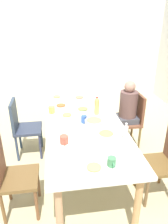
{
  "coord_description": "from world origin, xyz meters",
  "views": [
    {
      "loc": [
        2.41,
        -0.35,
        2.03
      ],
      "look_at": [
        0.0,
        0.0,
        0.92
      ],
      "focal_mm": 34.67,
      "sensor_mm": 36.0,
      "label": 1
    }
  ],
  "objects_px": {
    "plate_5": "(61,106)",
    "cup_2": "(64,140)",
    "chair_2": "(22,125)",
    "bowl_0": "(94,123)",
    "cup_1": "(96,102)",
    "plate_2": "(83,110)",
    "plate_3": "(57,97)",
    "dining_table": "(84,128)",
    "plate_4": "(67,116)",
    "bottle_1": "(97,106)",
    "bowl_1": "(106,136)",
    "bottle_0": "(126,133)",
    "plate_0": "(94,168)",
    "plate_1": "(79,98)",
    "cup_3": "(112,162)",
    "chair_0": "(132,118)",
    "chair_1": "(165,159)",
    "cup_0": "(84,119)",
    "person_0": "(127,109)",
    "cup_4": "(52,110)",
    "chair_3": "(10,174)"
  },
  "relations": [
    {
      "from": "plate_0",
      "to": "cup_0",
      "type": "xyz_separation_m",
      "value": [
        -0.91,
        0.04,
        0.03
      ]
    },
    {
      "from": "chair_2",
      "to": "cup_3",
      "type": "relative_size",
      "value": 7.81
    },
    {
      "from": "plate_3",
      "to": "bowl_0",
      "type": "bearing_deg",
      "value": 21.61
    },
    {
      "from": "plate_2",
      "to": "plate_3",
      "type": "height_order",
      "value": "same"
    },
    {
      "from": "person_0",
      "to": "plate_2",
      "type": "height_order",
      "value": "person_0"
    },
    {
      "from": "person_0",
      "to": "cup_2",
      "type": "height_order",
      "value": "person_0"
    },
    {
      "from": "cup_0",
      "to": "chair_2",
      "type": "bearing_deg",
      "value": -122.49
    },
    {
      "from": "plate_1",
      "to": "plate_4",
      "type": "xyz_separation_m",
      "value": [
        0.64,
        -0.25,
        -0.0
      ]
    },
    {
      "from": "cup_4",
      "to": "bottle_1",
      "type": "distance_m",
      "value": 0.63
    },
    {
      "from": "plate_0",
      "to": "bottle_1",
      "type": "bearing_deg",
      "value": 167.41
    },
    {
      "from": "plate_1",
      "to": "bottle_1",
      "type": "distance_m",
      "value": 0.65
    },
    {
      "from": "cup_2",
      "to": "cup_3",
      "type": "bearing_deg",
      "value": 42.71
    },
    {
      "from": "cup_0",
      "to": "plate_2",
      "type": "bearing_deg",
      "value": 173.3
    },
    {
      "from": "cup_1",
      "to": "cup_2",
      "type": "distance_m",
      "value": 1.13
    },
    {
      "from": "plate_0",
      "to": "plate_1",
      "type": "distance_m",
      "value": 1.76
    },
    {
      "from": "bowl_1",
      "to": "bottle_0",
      "type": "xyz_separation_m",
      "value": [
        0.04,
        0.2,
        0.05
      ]
    },
    {
      "from": "plate_5",
      "to": "bowl_0",
      "type": "relative_size",
      "value": 1.11
    },
    {
      "from": "plate_2",
      "to": "plate_3",
      "type": "bearing_deg",
      "value": -147.64
    },
    {
      "from": "cup_2",
      "to": "bottle_0",
      "type": "relative_size",
      "value": 0.59
    },
    {
      "from": "chair_2",
      "to": "bowl_0",
      "type": "distance_m",
      "value": 1.21
    },
    {
      "from": "person_0",
      "to": "plate_3",
      "type": "bearing_deg",
      "value": -110.15
    },
    {
      "from": "plate_2",
      "to": "chair_1",
      "type": "bearing_deg",
      "value": 41.33
    },
    {
      "from": "bottle_0",
      "to": "plate_2",
      "type": "bearing_deg",
      "value": -158.35
    },
    {
      "from": "chair_2",
      "to": "cup_1",
      "type": "height_order",
      "value": "chair_2"
    },
    {
      "from": "plate_2",
      "to": "cup_4",
      "type": "bearing_deg",
      "value": -86.59
    },
    {
      "from": "chair_0",
      "to": "chair_3",
      "type": "bearing_deg",
      "value": -57.49
    },
    {
      "from": "cup_1",
      "to": "bottle_1",
      "type": "bearing_deg",
      "value": -9.21
    },
    {
      "from": "plate_0",
      "to": "cup_1",
      "type": "height_order",
      "value": "cup_1"
    },
    {
      "from": "chair_0",
      "to": "plate_5",
      "type": "distance_m",
      "value": 1.15
    },
    {
      "from": "dining_table",
      "to": "cup_1",
      "type": "bearing_deg",
      "value": 154.73
    },
    {
      "from": "cup_4",
      "to": "bottle_0",
      "type": "xyz_separation_m",
      "value": [
        0.83,
        0.78,
        0.05
      ]
    },
    {
      "from": "dining_table",
      "to": "plate_4",
      "type": "distance_m",
      "value": 0.31
    },
    {
      "from": "person_0",
      "to": "cup_0",
      "type": "relative_size",
      "value": 10.28
    },
    {
      "from": "cup_1",
      "to": "cup_2",
      "type": "xyz_separation_m",
      "value": [
        1.0,
        -0.54,
        0.0
      ]
    },
    {
      "from": "plate_3",
      "to": "bottle_1",
      "type": "bearing_deg",
      "value": 36.31
    },
    {
      "from": "dining_table",
      "to": "cup_1",
      "type": "relative_size",
      "value": 19.58
    },
    {
      "from": "chair_2",
      "to": "plate_3",
      "type": "relative_size",
      "value": 4.08
    },
    {
      "from": "plate_0",
      "to": "bowl_1",
      "type": "relative_size",
      "value": 1.27
    },
    {
      "from": "plate_0",
      "to": "cup_0",
      "type": "height_order",
      "value": "cup_0"
    },
    {
      "from": "chair_1",
      "to": "plate_4",
      "type": "xyz_separation_m",
      "value": [
        -0.76,
        -1.05,
        0.27
      ]
    },
    {
      "from": "bowl_0",
      "to": "cup_3",
      "type": "relative_size",
      "value": 1.93
    },
    {
      "from": "dining_table",
      "to": "plate_4",
      "type": "bearing_deg",
      "value": -136.83
    },
    {
      "from": "plate_5",
      "to": "cup_2",
      "type": "bearing_deg",
      "value": -0.92
    },
    {
      "from": "bowl_1",
      "to": "cup_1",
      "type": "relative_size",
      "value": 1.7
    },
    {
      "from": "chair_0",
      "to": "chair_1",
      "type": "relative_size",
      "value": 1.0
    },
    {
      "from": "plate_3",
      "to": "plate_4",
      "type": "distance_m",
      "value": 0.73
    },
    {
      "from": "plate_0",
      "to": "plate_4",
      "type": "relative_size",
      "value": 1.03
    },
    {
      "from": "plate_2",
      "to": "bowl_0",
      "type": "height_order",
      "value": "bowl_0"
    },
    {
      "from": "chair_0",
      "to": "chair_1",
      "type": "bearing_deg",
      "value": 0.0
    },
    {
      "from": "dining_table",
      "to": "chair_0",
      "type": "height_order",
      "value": "chair_0"
    }
  ]
}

